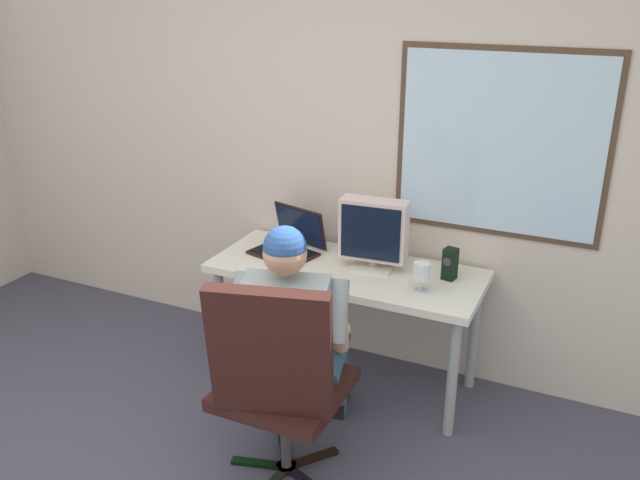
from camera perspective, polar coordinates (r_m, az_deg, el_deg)
name	(u,v)px	position (r m, az deg, el deg)	size (l,w,h in m)	color
wall_rear	(367,135)	(3.77, 4.06, 9.01)	(5.73, 0.08, 2.75)	beige
desk	(346,281)	(3.67, 2.26, -3.54)	(1.49, 0.61, 0.72)	#959B9E
office_chair	(278,375)	(2.91, -3.67, -11.55)	(0.59, 0.63, 1.09)	black
person_seated	(293,334)	(3.13, -2.32, -8.07)	(0.63, 0.85, 1.23)	#31506F
crt_monitor	(374,231)	(3.56, 4.63, 0.74)	(0.37, 0.20, 0.39)	beige
laptop	(291,241)	(3.83, -2.51, -0.05)	(0.42, 0.39, 0.25)	black
wine_glass	(421,272)	(3.37, 8.71, -2.78)	(0.08, 0.08, 0.16)	silver
desk_speaker	(450,264)	(3.54, 11.11, -2.03)	(0.08, 0.08, 0.17)	black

